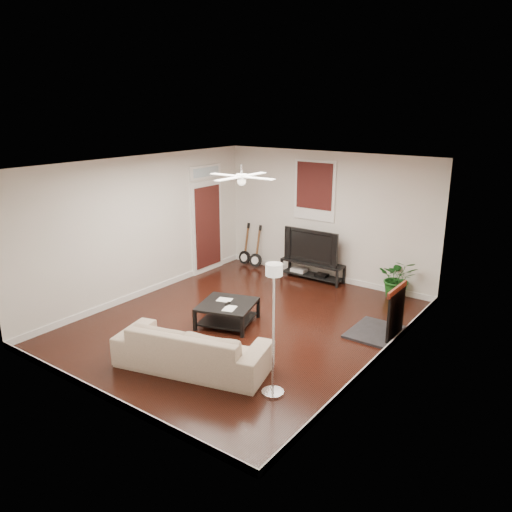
% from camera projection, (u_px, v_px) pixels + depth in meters
% --- Properties ---
extents(room, '(5.01, 6.01, 2.81)m').
position_uv_depth(room, '(242.00, 247.00, 8.50)').
color(room, black).
rests_on(room, ground).
extents(brick_accent, '(0.02, 2.20, 2.80)m').
position_uv_depth(brick_accent, '(406.00, 259.00, 7.88)').
color(brick_accent, brown).
rests_on(brick_accent, floor).
extents(fireplace, '(0.80, 1.10, 0.92)m').
position_uv_depth(fireplace, '(384.00, 310.00, 8.32)').
color(fireplace, black).
rests_on(fireplace, floor).
extents(window_back, '(1.00, 0.06, 1.30)m').
position_uv_depth(window_back, '(314.00, 190.00, 10.82)').
color(window_back, '#3A100F').
rests_on(window_back, wall_back).
extents(door_left, '(0.08, 1.00, 2.50)m').
position_uv_depth(door_left, '(207.00, 218.00, 11.40)').
color(door_left, white).
rests_on(door_left, wall_left).
extents(tv_stand, '(1.44, 0.38, 0.40)m').
position_uv_depth(tv_stand, '(312.00, 271.00, 11.11)').
color(tv_stand, black).
rests_on(tv_stand, floor).
extents(tv, '(1.29, 0.17, 0.74)m').
position_uv_depth(tv, '(313.00, 245.00, 10.96)').
color(tv, black).
rests_on(tv, tv_stand).
extents(coffee_table, '(1.15, 1.15, 0.39)m').
position_uv_depth(coffee_table, '(227.00, 314.00, 8.84)').
color(coffee_table, black).
rests_on(coffee_table, floor).
extents(sofa, '(2.40, 1.44, 0.66)m').
position_uv_depth(sofa, '(193.00, 347.00, 7.32)').
color(sofa, tan).
rests_on(sofa, floor).
extents(floor_lamp, '(0.37, 0.37, 1.84)m').
position_uv_depth(floor_lamp, '(273.00, 331.00, 6.47)').
color(floor_lamp, silver).
rests_on(floor_lamp, floor).
extents(potted_plant, '(0.90, 0.84, 0.82)m').
position_uv_depth(potted_plant, '(398.00, 278.00, 9.99)').
color(potted_plant, '#175118').
rests_on(potted_plant, floor).
extents(guitar_left, '(0.32, 0.22, 1.02)m').
position_uv_depth(guitar_left, '(245.00, 244.00, 12.04)').
color(guitar_left, black).
rests_on(guitar_left, floor).
extents(guitar_right, '(0.34, 0.26, 1.02)m').
position_uv_depth(guitar_right, '(256.00, 247.00, 11.82)').
color(guitar_right, black).
rests_on(guitar_right, floor).
extents(ceiling_fan, '(1.24, 1.24, 0.32)m').
position_uv_depth(ceiling_fan, '(242.00, 177.00, 8.16)').
color(ceiling_fan, white).
rests_on(ceiling_fan, ceiling).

